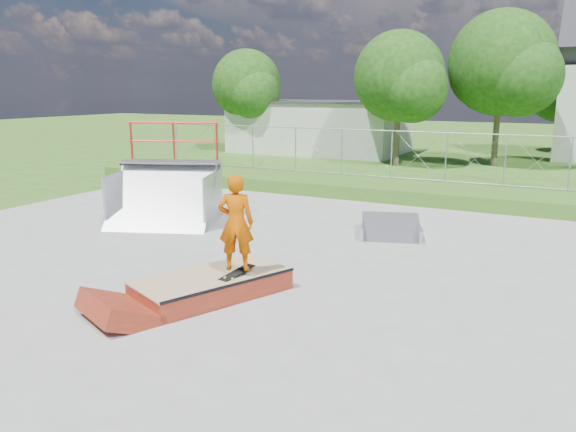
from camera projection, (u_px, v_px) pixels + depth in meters
name	position (u px, v px, depth m)	size (l,w,h in m)	color
ground	(247.00, 268.00, 12.13)	(120.00, 120.00, 0.00)	#2F631C
concrete_pad	(247.00, 267.00, 12.12)	(20.00, 16.00, 0.04)	gray
grass_berm	(382.00, 189.00, 20.33)	(24.00, 3.00, 0.50)	#2F631C
grind_box	(212.00, 286.00, 10.43)	(2.38, 3.13, 0.42)	maroon
quarter_pipe	(163.00, 175.00, 15.79)	(2.84, 2.40, 2.84)	#A8AAB0
flat_bank_ramp	(391.00, 228.00, 14.67)	(1.51, 1.61, 0.46)	#A8AAB0
skateboard	(237.00, 273.00, 10.37)	(0.22, 0.80, 0.02)	black
skater	(236.00, 227.00, 10.18)	(0.65, 0.42, 1.77)	#BF4C00
concrete_stairs	(180.00, 172.00, 23.37)	(1.50, 1.60, 0.80)	gray
chain_link_fence	(391.00, 155.00, 20.94)	(20.00, 0.06, 1.80)	#95979C
utility_building_flat	(320.00, 127.00, 34.46)	(10.00, 6.00, 3.00)	silver
tree_left_near	(403.00, 80.00, 27.47)	(4.76, 4.48, 6.65)	brown
tree_center	(507.00, 67.00, 27.04)	(5.44, 5.12, 7.60)	brown
tree_left_far	(249.00, 87.00, 33.72)	(4.42, 4.16, 6.18)	brown
tree_back_mid	(564.00, 92.00, 33.23)	(4.08, 3.84, 5.70)	brown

